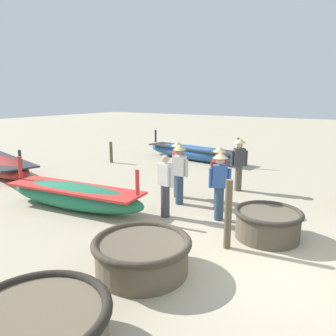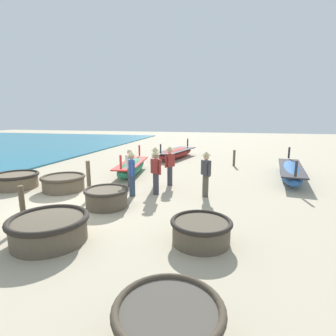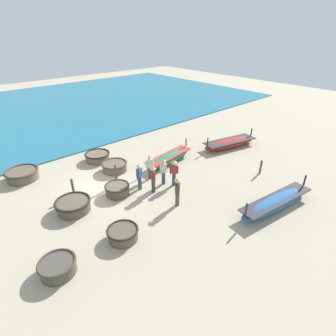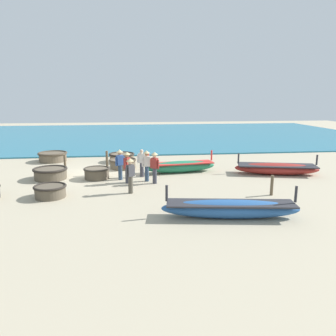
{
  "view_description": "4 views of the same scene",
  "coord_description": "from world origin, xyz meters",
  "px_view_note": "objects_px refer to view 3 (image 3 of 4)",
  "views": [
    {
      "loc": [
        -5.5,
        -1.37,
        2.97
      ],
      "look_at": [
        2.98,
        4.17,
        0.71
      ],
      "focal_mm": 35.0,
      "sensor_mm": 36.0,
      "label": 1
    },
    {
      "loc": [
        4.89,
        -7.07,
        2.93
      ],
      "look_at": [
        2.41,
        3.57,
        0.74
      ],
      "focal_mm": 28.0,
      "sensor_mm": 36.0,
      "label": 2
    },
    {
      "loc": [
        12.38,
        -5.81,
        8.46
      ],
      "look_at": [
        1.93,
        3.54,
        0.93
      ],
      "focal_mm": 28.0,
      "sensor_mm": 36.0,
      "label": 3
    },
    {
      "loc": [
        19.04,
        2.23,
        4.44
      ],
      "look_at": [
        2.89,
        4.17,
        0.89
      ],
      "focal_mm": 35.0,
      "sensor_mm": 36.0,
      "label": 4
    }
  ],
  "objects_px": {
    "coracle_center": "(117,189)",
    "mooring_post_inland": "(73,188)",
    "coracle_upturned": "(115,166)",
    "long_boat_green_hull": "(276,202)",
    "coracle_beside_post": "(58,267)",
    "mooring_post_mid_beach": "(116,175)",
    "long_boat_red_hull": "(169,158)",
    "coracle_far_left": "(123,233)",
    "fisherman_standing_right": "(163,170)",
    "long_boat_ochre_hull": "(230,143)",
    "coracle_nearest": "(73,205)",
    "mooring_post_shoreline": "(261,167)",
    "fisherman_standing_left": "(139,175)",
    "fisherman_crouching": "(174,171)",
    "fisherman_by_coracle": "(178,190)",
    "fisherman_with_hat": "(153,178)",
    "coracle_weathered": "(22,174)",
    "coracle_front_left": "(97,156)",
    "fisherman_hauling": "(150,167)"
  },
  "relations": [
    {
      "from": "coracle_beside_post",
      "to": "mooring_post_inland",
      "type": "xyz_separation_m",
      "value": [
        -4.6,
        2.72,
        0.25
      ]
    },
    {
      "from": "coracle_upturned",
      "to": "fisherman_hauling",
      "type": "height_order",
      "value": "fisherman_hauling"
    },
    {
      "from": "coracle_center",
      "to": "mooring_post_mid_beach",
      "type": "relative_size",
      "value": 1.03
    },
    {
      "from": "mooring_post_inland",
      "to": "long_boat_ochre_hull",
      "type": "bearing_deg",
      "value": 82.44
    },
    {
      "from": "coracle_beside_post",
      "to": "mooring_post_inland",
      "type": "distance_m",
      "value": 5.35
    },
    {
      "from": "fisherman_by_coracle",
      "to": "fisherman_crouching",
      "type": "distance_m",
      "value": 2.06
    },
    {
      "from": "coracle_upturned",
      "to": "mooring_post_mid_beach",
      "type": "distance_m",
      "value": 1.88
    },
    {
      "from": "long_boat_red_hull",
      "to": "fisherman_crouching",
      "type": "xyz_separation_m",
      "value": [
        2.4,
        -1.75,
        0.59
      ]
    },
    {
      "from": "coracle_beside_post",
      "to": "mooring_post_mid_beach",
      "type": "relative_size",
      "value": 1.05
    },
    {
      "from": "fisherman_by_coracle",
      "to": "fisherman_standing_left",
      "type": "xyz_separation_m",
      "value": [
        -2.64,
        -0.54,
        0.0
      ]
    },
    {
      "from": "mooring_post_mid_beach",
      "to": "long_boat_red_hull",
      "type": "bearing_deg",
      "value": 90.94
    },
    {
      "from": "fisherman_standing_right",
      "to": "mooring_post_mid_beach",
      "type": "height_order",
      "value": "fisherman_standing_right"
    },
    {
      "from": "coracle_beside_post",
      "to": "coracle_front_left",
      "type": "height_order",
      "value": "coracle_front_left"
    },
    {
      "from": "coracle_nearest",
      "to": "mooring_post_shoreline",
      "type": "distance_m",
      "value": 11.65
    },
    {
      "from": "coracle_upturned",
      "to": "fisherman_with_hat",
      "type": "bearing_deg",
      "value": 4.53
    },
    {
      "from": "fisherman_hauling",
      "to": "fisherman_standing_right",
      "type": "xyz_separation_m",
      "value": [
        1.04,
        0.22,
        0.12
      ]
    },
    {
      "from": "long_boat_ochre_hull",
      "to": "coracle_center",
      "type": "bearing_deg",
      "value": -91.02
    },
    {
      "from": "fisherman_standing_left",
      "to": "fisherman_with_hat",
      "type": "bearing_deg",
      "value": 25.63
    },
    {
      "from": "coracle_center",
      "to": "fisherman_standing_left",
      "type": "xyz_separation_m",
      "value": [
        0.39,
        1.3,
        0.63
      ]
    },
    {
      "from": "coracle_beside_post",
      "to": "long_boat_ochre_hull",
      "type": "bearing_deg",
      "value": 101.2
    },
    {
      "from": "coracle_center",
      "to": "mooring_post_inland",
      "type": "distance_m",
      "value": 2.44
    },
    {
      "from": "coracle_upturned",
      "to": "long_boat_green_hull",
      "type": "distance_m",
      "value": 10.12
    },
    {
      "from": "coracle_front_left",
      "to": "fisherman_standing_right",
      "type": "relative_size",
      "value": 1.06
    },
    {
      "from": "fisherman_crouching",
      "to": "fisherman_standing_right",
      "type": "xyz_separation_m",
      "value": [
        -0.52,
        -0.38,
        0.0
      ]
    },
    {
      "from": "fisherman_crouching",
      "to": "mooring_post_inland",
      "type": "distance_m",
      "value": 5.82
    },
    {
      "from": "coracle_center",
      "to": "mooring_post_mid_beach",
      "type": "distance_m",
      "value": 1.11
    },
    {
      "from": "coracle_center",
      "to": "coracle_upturned",
      "type": "bearing_deg",
      "value": 151.36
    },
    {
      "from": "coracle_upturned",
      "to": "coracle_front_left",
      "type": "bearing_deg",
      "value": -177.19
    },
    {
      "from": "fisherman_with_hat",
      "to": "fisherman_standing_left",
      "type": "relative_size",
      "value": 1.0
    },
    {
      "from": "long_boat_red_hull",
      "to": "mooring_post_inland",
      "type": "bearing_deg",
      "value": -93.92
    },
    {
      "from": "coracle_nearest",
      "to": "fisherman_with_hat",
      "type": "bearing_deg",
      "value": 71.42
    },
    {
      "from": "coracle_far_left",
      "to": "coracle_front_left",
      "type": "height_order",
      "value": "coracle_front_left"
    },
    {
      "from": "coracle_center",
      "to": "fisherman_standing_left",
      "type": "bearing_deg",
      "value": 73.11
    },
    {
      "from": "coracle_beside_post",
      "to": "coracle_front_left",
      "type": "distance_m",
      "value": 9.84
    },
    {
      "from": "long_boat_ochre_hull",
      "to": "mooring_post_mid_beach",
      "type": "bearing_deg",
      "value": -96.37
    },
    {
      "from": "coracle_far_left",
      "to": "mooring_post_mid_beach",
      "type": "xyz_separation_m",
      "value": [
        -4.17,
        2.29,
        0.39
      ]
    },
    {
      "from": "mooring_post_shoreline",
      "to": "long_boat_red_hull",
      "type": "bearing_deg",
      "value": -146.25
    },
    {
      "from": "coracle_weathered",
      "to": "fisherman_standing_right",
      "type": "relative_size",
      "value": 1.19
    },
    {
      "from": "fisherman_standing_left",
      "to": "mooring_post_shoreline",
      "type": "xyz_separation_m",
      "value": [
        3.75,
        6.97,
        -0.49
      ]
    },
    {
      "from": "fisherman_standing_left",
      "to": "coracle_weathered",
      "type": "bearing_deg",
      "value": -140.38
    },
    {
      "from": "fisherman_crouching",
      "to": "fisherman_by_coracle",
      "type": "bearing_deg",
      "value": -37.89
    },
    {
      "from": "fisherman_standing_right",
      "to": "long_boat_ochre_hull",
      "type": "bearing_deg",
      "value": 95.29
    },
    {
      "from": "long_boat_ochre_hull",
      "to": "fisherman_standing_right",
      "type": "xyz_separation_m",
      "value": [
        0.71,
        -7.62,
        0.61
      ]
    },
    {
      "from": "coracle_front_left",
      "to": "fisherman_standing_left",
      "type": "bearing_deg",
      "value": 0.18
    },
    {
      "from": "coracle_front_left",
      "to": "fisherman_with_hat",
      "type": "relative_size",
      "value": 1.06
    },
    {
      "from": "coracle_beside_post",
      "to": "coracle_center",
      "type": "xyz_separation_m",
      "value": [
        -3.16,
        4.67,
        0.02
      ]
    },
    {
      "from": "long_boat_red_hull",
      "to": "mooring_post_mid_beach",
      "type": "xyz_separation_m",
      "value": [
        0.07,
        -4.33,
        0.33
      ]
    },
    {
      "from": "coracle_nearest",
      "to": "coracle_far_left",
      "type": "xyz_separation_m",
      "value": [
        3.48,
        0.76,
        -0.04
      ]
    },
    {
      "from": "fisherman_with_hat",
      "to": "fisherman_hauling",
      "type": "relative_size",
      "value": 1.06
    },
    {
      "from": "long_boat_ochre_hull",
      "to": "long_boat_red_hull",
      "type": "relative_size",
      "value": 1.14
    }
  ]
}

